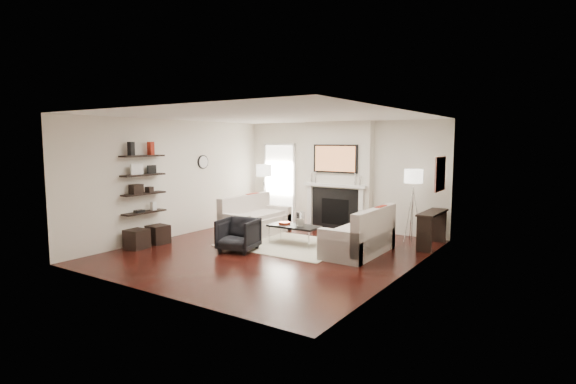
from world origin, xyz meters
The scene contains 71 objects.
room_envelope centered at (0.00, 0.00, 1.35)m, with size 6.00×6.00×6.00m.
chimney_breast centered at (0.00, 2.88, 1.35)m, with size 1.80×0.25×2.70m, color silver.
fireplace_surround centered at (0.00, 2.74, 0.52)m, with size 1.30×0.02×1.04m, color black.
firebox centered at (0.00, 2.73, 0.45)m, with size 0.75×0.02×0.65m, color black.
mantel_pilaster_l centered at (-0.72, 2.71, 0.55)m, with size 0.12×0.08×1.10m, color white.
mantel_pilaster_r centered at (0.72, 2.71, 0.55)m, with size 0.12×0.08×1.10m, color white.
mantel_shelf centered at (0.00, 2.69, 1.12)m, with size 1.70×0.18×0.07m, color white.
tv_body centered at (0.00, 2.71, 1.78)m, with size 1.20×0.06×0.70m, color black.
tv_screen centered at (0.00, 2.68, 1.78)m, with size 1.10×0.01×0.62m, color #BF723F.
candlestick_l_tall centered at (-0.55, 2.70, 1.30)m, with size 0.04×0.04×0.30m, color silver.
candlestick_l_short centered at (-0.68, 2.70, 1.27)m, with size 0.04×0.04×0.24m, color silver.
candlestick_r_tall centered at (0.55, 2.70, 1.30)m, with size 0.04×0.04×0.30m, color silver.
candlestick_r_short centered at (0.68, 2.70, 1.27)m, with size 0.04×0.04×0.24m, color silver.
hallway_panel centered at (-1.85, 2.98, 1.05)m, with size 0.90×0.02×2.10m, color white.
door_trim_l centered at (-2.33, 2.96, 1.05)m, with size 0.06×0.06×2.16m, color white.
door_trim_r centered at (-1.37, 2.96, 1.05)m, with size 0.06×0.06×2.16m, color white.
door_trim_top centered at (-1.85, 2.96, 2.13)m, with size 1.02×0.06×0.06m, color white.
rug centered at (-0.07, 0.69, 0.01)m, with size 2.60×2.00×0.01m, color beige.
loveseat_left_base centered at (-1.26, 1.13, 0.21)m, with size 0.85×1.80×0.42m, color beige.
loveseat_left_back centered at (-1.60, 1.13, 0.53)m, with size 0.18×1.80×0.80m, color beige.
loveseat_left_arm_n centered at (-1.26, 0.32, 0.30)m, with size 0.85×0.18×0.60m, color beige.
loveseat_left_arm_s centered at (-1.26, 1.94, 0.30)m, with size 0.85×0.18×0.60m, color beige.
loveseat_left_cushion centered at (-1.21, 1.13, 0.47)m, with size 0.63×1.44×0.10m, color beige.
pillow_left_orange centered at (-1.60, 1.43, 0.73)m, with size 0.10×0.42×0.42m, color maroon.
pillow_left_charcoal centered at (-1.60, 0.83, 0.72)m, with size 0.10×0.40×0.40m, color black.
loveseat_right_base centered at (1.52, 0.82, 0.21)m, with size 0.85×1.80×0.42m, color beige.
loveseat_right_back centered at (1.86, 0.82, 0.53)m, with size 0.18×1.80×0.80m, color beige.
loveseat_right_arm_n centered at (1.52, 0.01, 0.30)m, with size 0.85×0.18×0.60m, color beige.
loveseat_right_arm_s centered at (1.52, 1.63, 0.30)m, with size 0.85×0.18×0.60m, color beige.
loveseat_right_cushion centered at (1.47, 0.82, 0.47)m, with size 0.63×1.44×0.10m, color beige.
pillow_right_orange centered at (1.86, 1.12, 0.73)m, with size 0.10×0.42×0.42m, color maroon.
pillow_right_charcoal centered at (1.86, 0.52, 0.72)m, with size 0.10×0.40×0.40m, color black.
coffee_table centered at (0.05, 0.76, 0.40)m, with size 1.10×0.55×0.04m, color black.
coffee_leg_nw centered at (-0.45, 0.54, 0.19)m, with size 0.02×0.02×0.38m, color silver.
coffee_leg_ne centered at (0.55, 0.54, 0.19)m, with size 0.02×0.02×0.38m, color silver.
coffee_leg_sw centered at (-0.45, 0.98, 0.19)m, with size 0.02×0.02×0.38m, color silver.
coffee_leg_se centered at (0.55, 0.98, 0.19)m, with size 0.02×0.02×0.38m, color silver.
hurricane_glass centered at (0.20, 0.76, 0.56)m, with size 0.18×0.18×0.32m, color white.
hurricane_candle centered at (0.20, 0.76, 0.50)m, with size 0.11×0.11×0.17m, color white.
copper_bowl centered at (-0.20, 0.76, 0.45)m, with size 0.26×0.26×0.04m, color #B4361E.
armchair centered at (-0.59, -0.33, 0.37)m, with size 0.71×0.67×0.73m, color black.
lamp_left_post centered at (-1.85, 2.24, 0.60)m, with size 0.02×0.02×1.20m, color silver.
lamp_left_shade centered at (-1.85, 2.24, 1.45)m, with size 0.40×0.40×0.30m, color white.
lamp_left_leg_a centered at (-1.74, 2.24, 0.60)m, with size 0.02×0.02×1.25m, color silver.
lamp_left_leg_b centered at (-1.91, 2.34, 0.60)m, with size 0.02×0.02×1.25m, color silver.
lamp_left_leg_c centered at (-1.91, 2.15, 0.60)m, with size 0.02×0.02×1.25m, color silver.
lamp_right_post centered at (2.05, 2.48, 0.60)m, with size 0.02×0.02×1.20m, color silver.
lamp_right_shade centered at (2.05, 2.48, 1.45)m, with size 0.40×0.40×0.30m, color white.
lamp_right_leg_a centered at (2.16, 2.48, 0.60)m, with size 0.02×0.02×1.25m, color silver.
lamp_right_leg_b centered at (2.00, 2.58, 0.60)m, with size 0.02×0.02×1.25m, color silver.
lamp_right_leg_c centered at (1.99, 2.39, 0.60)m, with size 0.02×0.02×1.25m, color silver.
console_top centered at (2.57, 2.18, 0.73)m, with size 0.35×1.20×0.04m, color black.
console_leg_n centered at (2.57, 1.63, 0.35)m, with size 0.30×0.04×0.71m, color black.
console_leg_s centered at (2.57, 2.73, 0.35)m, with size 0.30×0.04×0.71m, color black.
wall_art centered at (2.73, 2.05, 1.55)m, with size 0.03×0.70×0.70m, color #A16050.
shelf_bottom centered at (-2.62, -1.00, 0.70)m, with size 0.25×1.00×0.04m, color black.
shelf_lower centered at (-2.62, -1.00, 1.10)m, with size 0.25×1.00×0.04m, color black.
shelf_upper centered at (-2.62, -1.00, 1.50)m, with size 0.25×1.00×0.04m, color black.
shelf_top centered at (-2.62, -1.00, 1.90)m, with size 0.25×1.00×0.04m, color black.
decor_magfile_a centered at (-2.62, -1.27, 2.06)m, with size 0.12×0.10×0.28m, color black.
decor_magfile_b centered at (-2.62, -0.77, 2.06)m, with size 0.12×0.10×0.28m, color maroon.
decor_frame_a centered at (-2.62, -1.15, 1.63)m, with size 0.04×0.30×0.22m, color white.
decor_frame_b centered at (-2.62, -0.77, 1.61)m, with size 0.04×0.22×0.18m, color black.
decor_wine_rack centered at (-2.62, -1.19, 1.22)m, with size 0.18×0.25×0.20m, color black.
decor_box_small centered at (-2.62, -0.85, 1.18)m, with size 0.15×0.12×0.12m, color black.
decor_books centered at (-2.62, -1.13, 0.74)m, with size 0.14×0.20×0.05m, color black.
decor_box_tall centered at (-2.62, -0.76, 0.81)m, with size 0.10×0.10×0.18m, color white.
clock_rim centered at (-2.73, 0.90, 1.70)m, with size 0.34×0.34×0.04m, color black.
clock_face centered at (-2.71, 0.90, 1.70)m, with size 0.29×0.29×0.01m, color white.
ottoman_near centered at (-2.47, -0.78, 0.20)m, with size 0.40×0.40×0.40m, color black.
ottoman_far centered at (-2.47, -1.34, 0.20)m, with size 0.40×0.40×0.40m, color black.
Camera 1 is at (5.17, -7.19, 2.21)m, focal length 28.00 mm.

